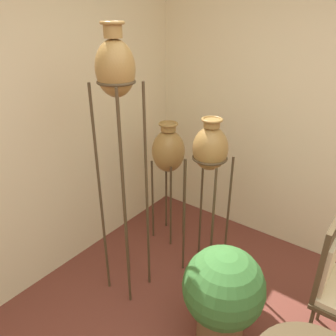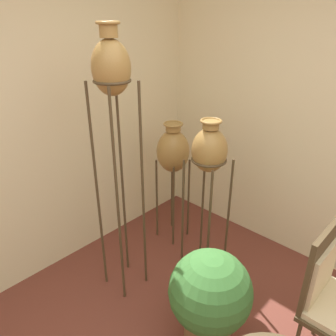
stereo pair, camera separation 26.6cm
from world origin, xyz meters
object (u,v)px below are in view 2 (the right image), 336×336
potted_plant (210,297)px  vase_stand_medium (209,154)px  vase_stand_tall (112,81)px  vase_stand_short (173,152)px

potted_plant → vase_stand_medium: bearing=39.9°
vase_stand_tall → vase_stand_short: vase_stand_tall is taller
vase_stand_medium → vase_stand_short: 0.60m
potted_plant → vase_stand_short: bearing=53.6°
vase_stand_tall → vase_stand_medium: size_ratio=1.47×
vase_stand_tall → vase_stand_medium: vase_stand_tall is taller
vase_stand_tall → potted_plant: size_ratio=2.75×
vase_stand_tall → vase_stand_short: (0.76, 0.15, -0.77)m
vase_stand_medium → vase_stand_short: (0.18, 0.54, -0.20)m
vase_stand_medium → potted_plant: 1.02m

